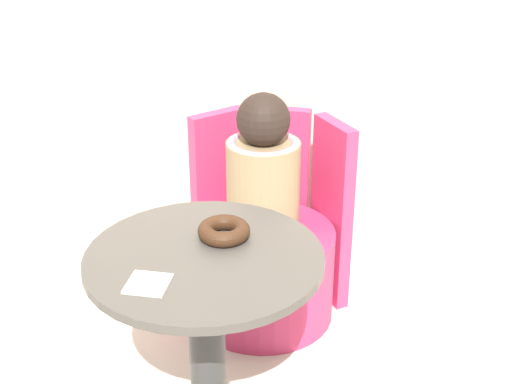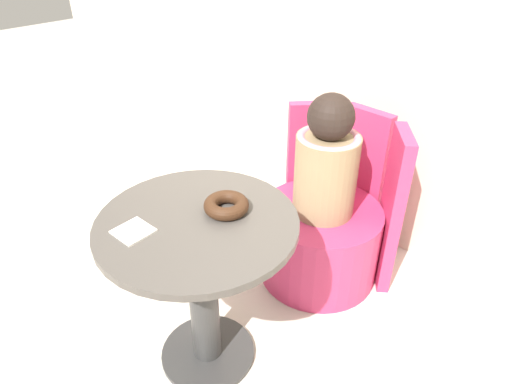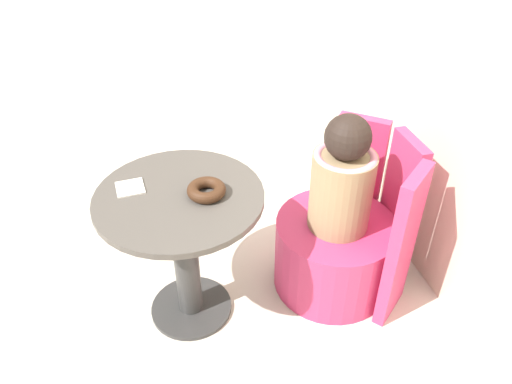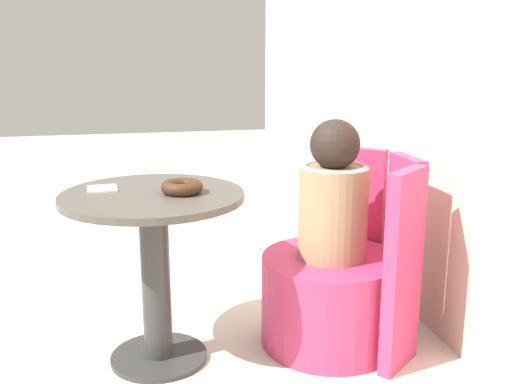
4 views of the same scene
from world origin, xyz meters
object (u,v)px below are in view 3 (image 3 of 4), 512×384
Objects in this scene: tub_chair at (333,253)px; donut at (206,190)px; child_figure at (343,179)px; round_table at (184,233)px.

donut reaches higher than tub_chair.
child_figure is 3.59× the size of donut.
tub_chair is 1.01× the size of child_figure.
round_table is at bearing -104.83° from donut.
round_table is at bearing -90.30° from child_figure.
round_table is 0.23m from donut.
donut is (0.02, -0.56, 0.07)m from child_figure.
child_figure is 0.56m from donut.
tub_chair is 0.74m from donut.
donut is at bearing 75.17° from round_table.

